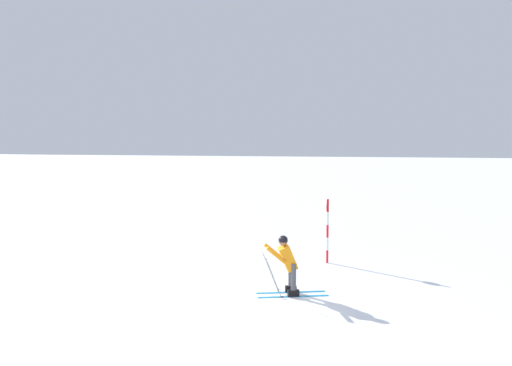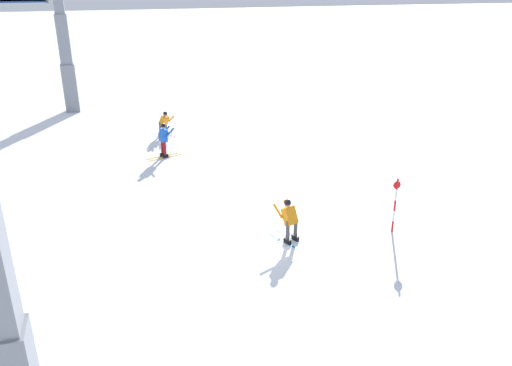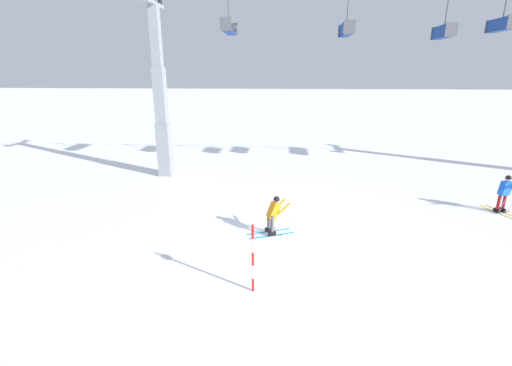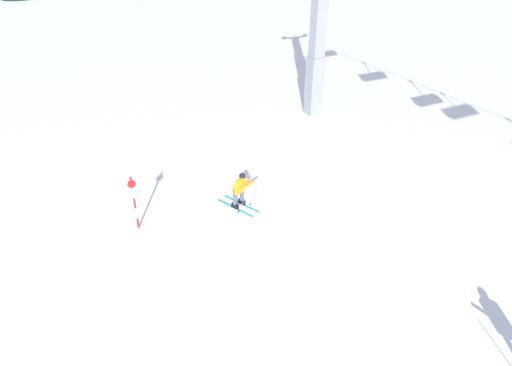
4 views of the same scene
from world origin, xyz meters
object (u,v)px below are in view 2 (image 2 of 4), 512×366
object	(u,v)px
lift_tower_far	(65,49)
skier_distant_downhill	(164,138)
trail_marker_pole	(395,203)
skier_distant_uphill	(164,122)
skier_carving_main	(289,218)

from	to	relation	value
lift_tower_far	skier_distant_downhill	bearing A→B (deg)	-157.31
lift_tower_far	skier_distant_downhill	xyz separation A→B (m)	(-10.91, -4.56, -3.03)
lift_tower_far	trail_marker_pole	size ratio (longest dim) A/B	4.86
lift_tower_far	trail_marker_pole	world-z (taller)	lift_tower_far
skier_distant_uphill	trail_marker_pole	bearing A→B (deg)	-156.32
skier_distant_uphill	skier_distant_downhill	bearing A→B (deg)	172.24
lift_tower_far	trail_marker_pole	distance (m)	24.05
skier_distant_uphill	skier_distant_downhill	size ratio (longest dim) A/B	1.01
skier_carving_main	lift_tower_far	distance (m)	22.21
skier_distant_downhill	skier_carving_main	bearing A→B (deg)	-163.73
skier_carving_main	lift_tower_far	xyz separation A→B (m)	(20.69, 7.42, 3.18)
skier_carving_main	skier_distant_downhill	world-z (taller)	skier_distant_downhill
trail_marker_pole	skier_distant_uphill	distance (m)	15.06
skier_carving_main	skier_distant_uphill	distance (m)	13.54
skier_carving_main	lift_tower_far	bearing A→B (deg)	19.72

